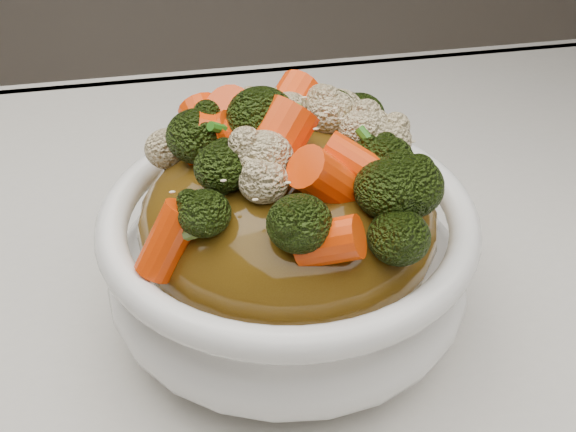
{
  "coord_description": "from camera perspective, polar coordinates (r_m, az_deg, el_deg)",
  "views": [
    {
      "loc": [
        -0.05,
        -0.28,
        1.06
      ],
      "look_at": [
        0.01,
        0.03,
        0.83
      ],
      "focal_mm": 42.0,
      "sensor_mm": 36.0,
      "label": 1
    }
  ],
  "objects": [
    {
      "name": "bowl",
      "position": [
        0.41,
        -0.0,
        -3.66
      ],
      "size": [
        0.28,
        0.28,
        0.09
      ],
      "primitive_type": null,
      "rotation": [
        0.0,
        0.0,
        0.35
      ],
      "color": "white",
      "rests_on": "tablecloth"
    },
    {
      "name": "cauliflower",
      "position": [
        0.36,
        -0.0,
        7.26
      ],
      "size": [
        0.22,
        0.22,
        0.04
      ],
      "primitive_type": null,
      "rotation": [
        0.0,
        0.0,
        0.35
      ],
      "color": "beige",
      "rests_on": "sauce_base"
    },
    {
      "name": "sesame_seeds",
      "position": [
        0.36,
        0.0,
        7.83
      ],
      "size": [
        0.2,
        0.2,
        0.01
      ],
      "primitive_type": null,
      "rotation": [
        0.0,
        0.0,
        0.35
      ],
      "color": "beige",
      "rests_on": "sauce_base"
    },
    {
      "name": "broccoli",
      "position": [
        0.36,
        -0.0,
        7.54
      ],
      "size": [
        0.22,
        0.22,
        0.04
      ],
      "primitive_type": null,
      "rotation": [
        0.0,
        0.0,
        0.35
      ],
      "color": "black",
      "rests_on": "sauce_base"
    },
    {
      "name": "sauce_base",
      "position": [
        0.4,
        -0.0,
        -0.35
      ],
      "size": [
        0.22,
        0.22,
        0.1
      ],
      "primitive_type": "ellipsoid",
      "rotation": [
        0.0,
        0.0,
        0.35
      ],
      "color": "#583B0F",
      "rests_on": "bowl"
    },
    {
      "name": "carrots",
      "position": [
        0.36,
        -0.0,
        7.68
      ],
      "size": [
        0.22,
        0.22,
        0.05
      ],
      "primitive_type": null,
      "rotation": [
        0.0,
        0.0,
        0.35
      ],
      "color": "#FF4408",
      "rests_on": "sauce_base"
    },
    {
      "name": "scallions",
      "position": [
        0.36,
        0.0,
        7.83
      ],
      "size": [
        0.17,
        0.17,
        0.02
      ],
      "primitive_type": null,
      "rotation": [
        0.0,
        0.0,
        0.35
      ],
      "color": "#2C741A",
      "rests_on": "sauce_base"
    },
    {
      "name": "tablecloth",
      "position": [
        0.44,
        -1.02,
        -12.82
      ],
      "size": [
        1.2,
        0.8,
        0.04
      ],
      "primitive_type": "cube",
      "color": "silver",
      "rests_on": "dining_table"
    }
  ]
}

